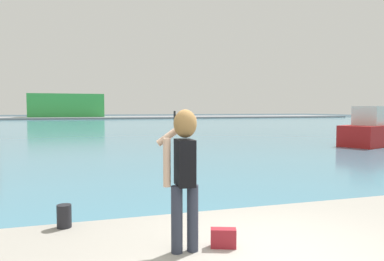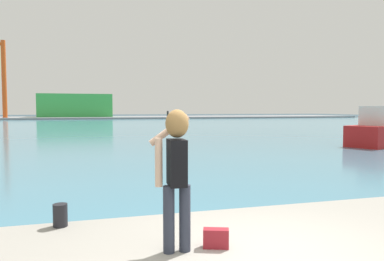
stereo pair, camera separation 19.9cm
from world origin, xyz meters
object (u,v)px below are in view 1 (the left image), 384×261
at_px(handbag, 223,238).
at_px(warehouse_left, 68,106).
at_px(harbor_bollard, 64,216).
at_px(boat_moored, 376,131).
at_px(person_photographer, 184,165).

bearing_deg(handbag, warehouse_left, 93.40).
relative_size(harbor_bollard, warehouse_left, 0.02).
bearing_deg(boat_moored, harbor_bollard, -165.26).
xyz_separation_m(person_photographer, handbag, (0.51, -0.01, -0.95)).
bearing_deg(handbag, person_photographer, 178.79).
height_order(handbag, harbor_bollard, harbor_bollard).
height_order(handbag, boat_moored, boat_moored).
distance_m(harbor_bollard, boat_moored, 23.15).
height_order(person_photographer, harbor_bollard, person_photographer).
relative_size(handbag, boat_moored, 0.05).
relative_size(handbag, harbor_bollard, 0.95).
bearing_deg(boat_moored, person_photographer, -160.33).
height_order(harbor_bollard, boat_moored, boat_moored).
height_order(person_photographer, handbag, person_photographer).
xyz_separation_m(person_photographer, harbor_bollard, (-1.45, 1.38, -0.90)).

